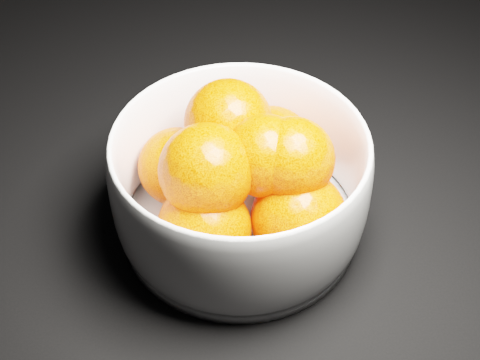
{
  "coord_description": "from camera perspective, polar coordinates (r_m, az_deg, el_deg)",
  "views": [
    {
      "loc": [
        0.04,
        -0.25,
        0.5
      ],
      "look_at": [
        0.08,
        0.19,
        0.07
      ],
      "focal_mm": 50.0,
      "sensor_mm": 36.0,
      "label": 1
    }
  ],
  "objects": [
    {
      "name": "bowl",
      "position": [
        0.63,
        0.0,
        -0.39
      ],
      "size": [
        0.24,
        0.24,
        0.12
      ],
      "rotation": [
        0.0,
        0.0,
        -0.02
      ],
      "color": "white",
      "rests_on": "ground"
    },
    {
      "name": "orange_pile",
      "position": [
        0.61,
        0.31,
        0.64
      ],
      "size": [
        0.19,
        0.19,
        0.13
      ],
      "color": "#FF4908",
      "rests_on": "bowl"
    }
  ]
}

